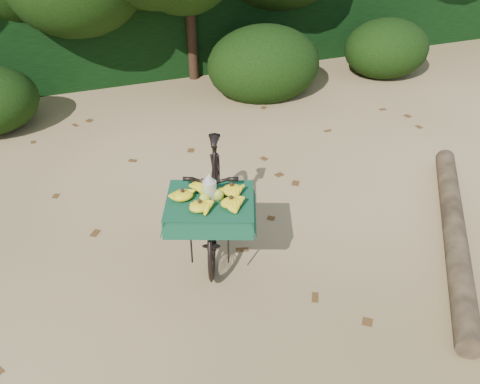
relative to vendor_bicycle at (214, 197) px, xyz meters
name	(u,v)px	position (x,y,z in m)	size (l,w,h in m)	color
ground	(284,262)	(0.57, -0.61, -0.58)	(80.00, 80.00, 0.00)	tan
vendor_bicycle	(214,197)	(0.00, 0.00, 0.00)	(1.28, 1.99, 1.14)	black
fallen_log	(454,231)	(2.51, -0.91, -0.46)	(0.24, 0.24, 3.34)	brown
hedge_backdrop	(153,19)	(0.57, 5.69, 0.32)	(26.00, 1.80, 1.80)	black
bush_clumps	(209,74)	(1.07, 3.69, -0.13)	(8.80, 1.70, 0.90)	black
leaf_litter	(261,226)	(0.57, 0.04, -0.58)	(7.00, 7.30, 0.01)	#503115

